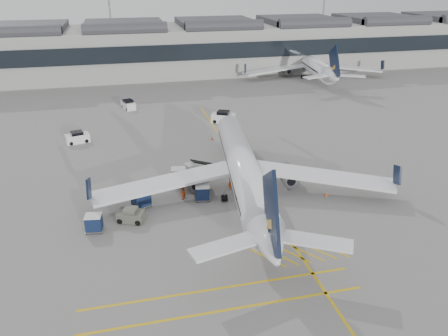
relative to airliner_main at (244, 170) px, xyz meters
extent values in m
plane|color=gray|center=(-8.31, -5.40, -2.87)|extent=(220.00, 220.00, 0.00)
cube|color=#9E9E99|center=(-8.31, 66.60, 2.63)|extent=(200.00, 20.00, 11.00)
cube|color=black|center=(-8.31, 56.40, 3.63)|extent=(200.00, 0.50, 3.60)
cube|color=#38383D|center=(-8.31, 66.60, 8.83)|extent=(200.00, 18.00, 1.40)
cylinder|color=slate|center=(-13.31, 80.60, 9.63)|extent=(0.44, 0.44, 25.00)
cylinder|color=slate|center=(46.69, 80.60, 9.63)|extent=(0.44, 0.44, 25.00)
cube|color=gold|center=(1.69, 4.60, -2.87)|extent=(0.25, 60.00, 0.01)
cylinder|color=white|center=(0.09, 0.63, 0.05)|extent=(7.23, 28.05, 3.49)
cone|color=white|center=(2.23, 16.25, 0.05)|extent=(3.96, 4.15, 3.49)
cone|color=white|center=(-2.11, -15.37, 0.42)|extent=(4.06, 4.89, 3.49)
cube|color=white|center=(-8.83, 0.44, -0.79)|extent=(16.11, 6.08, 0.32)
cube|color=white|center=(8.63, -1.95, -0.79)|extent=(15.65, 9.87, 0.32)
cylinder|color=slate|center=(-5.18, 1.81, -1.43)|extent=(2.38, 3.57, 1.95)
cylinder|color=slate|center=(5.48, 0.35, -1.43)|extent=(2.38, 3.57, 1.95)
cube|color=black|center=(-2.03, -14.82, 3.02)|extent=(1.23, 7.03, 7.77)
cylinder|color=black|center=(1.53, 11.19, -2.58)|extent=(0.34, 0.62, 0.59)
cylinder|color=black|center=(-2.53, -1.36, -2.50)|extent=(0.74, 0.82, 0.74)
cylinder|color=black|center=(2.07, -1.99, -2.50)|extent=(0.74, 0.82, 0.74)
cylinder|color=white|center=(32.04, 54.81, 0.05)|extent=(6.60, 28.07, 3.49)
cone|color=white|center=(33.82, 70.50, 0.05)|extent=(3.89, 4.08, 3.49)
cone|color=white|center=(30.23, 38.76, 0.42)|extent=(3.97, 4.82, 3.49)
cube|color=white|center=(23.12, 54.42, -0.78)|extent=(16.14, 6.44, 0.33)
cube|color=white|center=(40.65, 52.44, -0.78)|extent=(15.75, 9.58, 0.33)
cylinder|color=slate|center=(26.75, 55.88, -1.43)|extent=(2.31, 3.54, 1.95)
cylinder|color=slate|center=(37.45, 54.67, -1.43)|extent=(2.31, 3.54, 1.95)
cube|color=black|center=(30.29, 39.31, 3.02)|extent=(1.07, 7.05, 7.78)
cylinder|color=black|center=(33.24, 65.43, -2.58)|extent=(0.33, 0.62, 0.59)
cylinder|color=black|center=(29.48, 52.77, -2.50)|extent=(0.73, 0.81, 0.74)
cylinder|color=black|center=(34.09, 52.25, -2.50)|extent=(0.73, 0.81, 0.74)
cube|color=beige|center=(-4.14, 6.42, -2.52)|extent=(4.11, 2.73, 0.70)
cube|color=black|center=(-3.20, 6.77, -1.71)|extent=(3.59, 2.21, 1.49)
cube|color=beige|center=(-5.18, 6.04, -1.82)|extent=(1.30, 1.54, 0.91)
cylinder|color=black|center=(-5.23, 5.28, -2.65)|extent=(0.48, 0.32, 0.44)
cylinder|color=black|center=(-5.71, 6.60, -2.65)|extent=(0.48, 0.32, 0.44)
cylinder|color=black|center=(-2.58, 6.24, -2.65)|extent=(0.48, 0.32, 0.44)
cylinder|color=black|center=(-3.06, 7.57, -2.65)|extent=(0.48, 0.32, 0.44)
cube|color=gray|center=(-6.78, 4.31, -2.68)|extent=(1.96, 1.69, 0.13)
cube|color=#112045|center=(-6.78, 4.31, -1.85)|extent=(1.80, 1.62, 1.52)
cube|color=silver|center=(-6.78, 4.31, -1.05)|extent=(1.85, 1.68, 0.10)
cylinder|color=black|center=(-7.58, 3.84, -2.76)|extent=(0.24, 0.13, 0.23)
cylinder|color=black|center=(-7.43, 4.98, -2.76)|extent=(0.24, 0.13, 0.23)
cylinder|color=black|center=(-6.13, 3.64, -2.76)|extent=(0.24, 0.13, 0.23)
cylinder|color=black|center=(-5.98, 4.78, -2.76)|extent=(0.24, 0.13, 0.23)
cube|color=gray|center=(-4.82, -0.53, -2.70)|extent=(1.83, 1.59, 0.12)
cube|color=#112045|center=(-4.82, -0.53, -1.93)|extent=(1.68, 1.52, 1.40)
cube|color=silver|center=(-4.82, -0.53, -1.19)|extent=(1.74, 1.58, 0.10)
cylinder|color=black|center=(-5.57, -0.94, -2.77)|extent=(0.22, 0.13, 0.21)
cylinder|color=black|center=(-5.40, 0.10, -2.77)|extent=(0.22, 0.13, 0.21)
cylinder|color=black|center=(-4.23, -1.15, -2.77)|extent=(0.22, 0.13, 0.21)
cylinder|color=black|center=(-4.07, -0.11, -2.77)|extent=(0.22, 0.13, 0.21)
cube|color=gray|center=(-11.50, -0.50, -2.67)|extent=(2.35, 2.18, 0.13)
cube|color=#112045|center=(-11.50, -0.50, -1.79)|extent=(2.18, 2.07, 1.61)
cube|color=silver|center=(-11.50, -0.50, -0.94)|extent=(2.25, 2.14, 0.11)
cylinder|color=black|center=(-11.97, -1.37, -2.75)|extent=(0.27, 0.20, 0.24)
cylinder|color=black|center=(-12.46, -0.26, -2.75)|extent=(0.27, 0.20, 0.24)
cylinder|color=black|center=(-10.55, -0.74, -2.75)|extent=(0.27, 0.20, 0.24)
cylinder|color=black|center=(-11.04, 0.37, -2.75)|extent=(0.27, 0.20, 0.24)
cube|color=gray|center=(-16.26, -4.30, -2.70)|extent=(1.82, 1.58, 0.12)
cube|color=#112045|center=(-16.26, -4.30, -1.92)|extent=(1.67, 1.51, 1.41)
cube|color=silver|center=(-16.26, -4.30, -1.19)|extent=(1.73, 1.56, 0.10)
cylinder|color=black|center=(-17.01, -4.74, -2.77)|extent=(0.22, 0.13, 0.21)
cylinder|color=black|center=(-16.85, -3.68, -2.77)|extent=(0.22, 0.13, 0.21)
cylinder|color=black|center=(-15.66, -4.93, -2.77)|extent=(0.22, 0.13, 0.21)
cylinder|color=black|center=(-15.51, -3.87, -2.77)|extent=(0.22, 0.13, 0.21)
imported|color=#E9500C|center=(-1.17, 1.40, -2.03)|extent=(0.69, 0.73, 1.68)
imported|color=#E2480B|center=(-6.96, 0.18, -2.05)|extent=(1.01, 1.01, 1.65)
cube|color=#55584B|center=(-12.70, -3.25, -2.29)|extent=(3.03, 2.47, 1.05)
cube|color=#55584B|center=(-12.70, -3.25, -1.66)|extent=(1.65, 1.65, 0.53)
cylinder|color=black|center=(-13.83, -3.52, -2.58)|extent=(0.64, 0.47, 0.59)
cylinder|color=black|center=(-13.30, -2.26, -2.58)|extent=(0.64, 0.47, 0.59)
cylinder|color=black|center=(-12.09, -4.25, -2.58)|extent=(0.64, 0.47, 0.59)
cylinder|color=black|center=(-11.56, -2.99, -2.58)|extent=(0.64, 0.47, 0.59)
cone|color=#F24C0A|center=(0.13, 17.73, -2.62)|extent=(0.37, 0.37, 0.51)
cone|color=#F24C0A|center=(8.91, -2.81, -2.64)|extent=(0.33, 0.33, 0.46)
cube|color=white|center=(-19.39, 21.20, -2.23)|extent=(3.62, 2.48, 1.28)
cube|color=black|center=(-19.39, 21.20, -1.45)|extent=(2.01, 1.95, 0.55)
cylinder|color=black|center=(-20.25, 20.19, -2.60)|extent=(0.58, 0.34, 0.55)
cylinder|color=black|center=(-20.64, 21.60, -2.60)|extent=(0.58, 0.34, 0.55)
cylinder|color=black|center=(-18.13, 20.79, -2.60)|extent=(0.58, 0.34, 0.55)
cylinder|color=black|center=(-18.52, 22.20, -2.60)|extent=(0.58, 0.34, 0.55)
cube|color=white|center=(-11.43, 37.00, -2.22)|extent=(2.67, 3.71, 1.30)
cube|color=black|center=(-11.43, 37.00, -1.43)|extent=(2.04, 2.10, 0.56)
cylinder|color=black|center=(-10.37, 36.18, -2.59)|extent=(0.37, 0.59, 0.56)
cylinder|color=black|center=(-11.78, 35.70, -2.59)|extent=(0.37, 0.59, 0.56)
cylinder|color=black|center=(-11.09, 38.29, -2.59)|extent=(0.37, 0.59, 0.56)
cylinder|color=black|center=(-12.50, 37.82, -2.59)|extent=(0.37, 0.59, 0.56)
cube|color=white|center=(3.69, 25.35, -2.14)|extent=(4.22, 3.36, 1.47)
cube|color=black|center=(3.69, 25.35, -1.25)|extent=(2.48, 2.43, 0.63)
cylinder|color=black|center=(2.20, 25.15, -2.56)|extent=(0.67, 0.48, 0.63)
cylinder|color=black|center=(2.93, 26.66, -2.56)|extent=(0.67, 0.48, 0.63)
cylinder|color=black|center=(4.46, 24.05, -2.56)|extent=(0.67, 0.48, 0.63)
cylinder|color=black|center=(5.19, 25.55, -2.56)|extent=(0.67, 0.48, 0.63)
camera|label=1|loc=(-12.46, -42.50, 20.27)|focal=35.00mm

